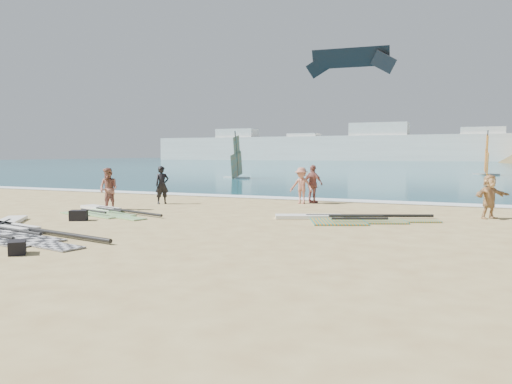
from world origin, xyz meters
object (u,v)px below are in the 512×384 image
at_px(gear_bag_far, 17,247).
at_px(gear_bag_near, 79,215).
at_px(rig_grey, 13,233).
at_px(rig_orange, 342,219).
at_px(beachgoer_left, 109,189).
at_px(person_wetsuit, 162,185).
at_px(beachgoer_back, 313,184).
at_px(beachgoer_mid, 301,186).
at_px(beachgoer_right, 490,196).
at_px(rig_green, 104,211).

bearing_deg(gear_bag_far, gear_bag_near, 119.99).
relative_size(rig_grey, gear_bag_far, 11.84).
height_order(rig_orange, beachgoer_left, beachgoer_left).
relative_size(person_wetsuit, beachgoer_back, 0.97).
relative_size(rig_orange, gear_bag_far, 10.93).
bearing_deg(person_wetsuit, beachgoer_left, -153.61).
bearing_deg(gear_bag_near, beachgoer_mid, 58.79).
distance_m(gear_bag_near, beachgoer_right, 14.42).
distance_m(rig_orange, person_wetsuit, 9.26).
height_order(person_wetsuit, beachgoer_left, person_wetsuit).
bearing_deg(rig_grey, beachgoer_right, 47.45).
distance_m(beachgoer_mid, beachgoer_back, 0.64).
relative_size(rig_grey, gear_bag_near, 10.87).
bearing_deg(person_wetsuit, beachgoer_mid, -27.90).
bearing_deg(rig_green, beachgoer_left, 137.77).
xyz_separation_m(beachgoer_left, beachgoer_right, (14.22, 3.21, -0.07)).
relative_size(rig_grey, beachgoer_back, 3.43).
distance_m(gear_bag_far, person_wetsuit, 11.57).
xyz_separation_m(rig_orange, beachgoer_back, (-2.71, 5.35, 0.84)).
height_order(rig_green, beachgoer_back, beachgoer_back).
relative_size(rig_green, beachgoer_mid, 3.02).
distance_m(rig_orange, gear_bag_near, 9.11).
relative_size(gear_bag_far, beachgoer_right, 0.33).
height_order(rig_grey, beachgoer_back, beachgoer_back).
relative_size(rig_grey, person_wetsuit, 3.53).
xyz_separation_m(gear_bag_near, person_wetsuit, (-0.63, 5.97, 0.69)).
xyz_separation_m(gear_bag_near, beachgoer_mid, (5.20, 8.59, 0.66)).
height_order(person_wetsuit, beachgoer_back, beachgoer_back).
distance_m(gear_bag_near, beachgoer_left, 3.34).
height_order(rig_green, beachgoer_right, beachgoer_right).
bearing_deg(gear_bag_near, rig_green, 109.26).
bearing_deg(rig_orange, beachgoer_right, 5.19).
height_order(rig_grey, gear_bag_near, gear_bag_near).
bearing_deg(beachgoer_right, rig_green, 152.04).
bearing_deg(beachgoer_right, rig_grey, 172.26).
xyz_separation_m(gear_bag_far, person_wetsuit, (-3.53, 11.00, 0.71)).
relative_size(rig_green, beachgoer_back, 2.84).
bearing_deg(person_wetsuit, rig_grey, -135.27).
bearing_deg(person_wetsuit, gear_bag_far, -124.27).
distance_m(rig_grey, gear_bag_near, 3.10).
xyz_separation_m(person_wetsuit, beachgoer_mid, (5.83, 2.62, -0.03)).
relative_size(gear_bag_far, beachgoer_mid, 0.31).
xyz_separation_m(rig_green, gear_bag_near, (0.77, -2.20, 0.13)).
bearing_deg(person_wetsuit, gear_bag_near, -136.04).
bearing_deg(rig_orange, beachgoer_left, 161.10).
height_order(person_wetsuit, beachgoer_right, person_wetsuit).
distance_m(gear_bag_near, beachgoer_back, 10.70).
relative_size(rig_grey, rig_green, 1.21).
distance_m(rig_grey, beachgoer_right, 15.63).
bearing_deg(beachgoer_mid, beachgoer_back, 50.55).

